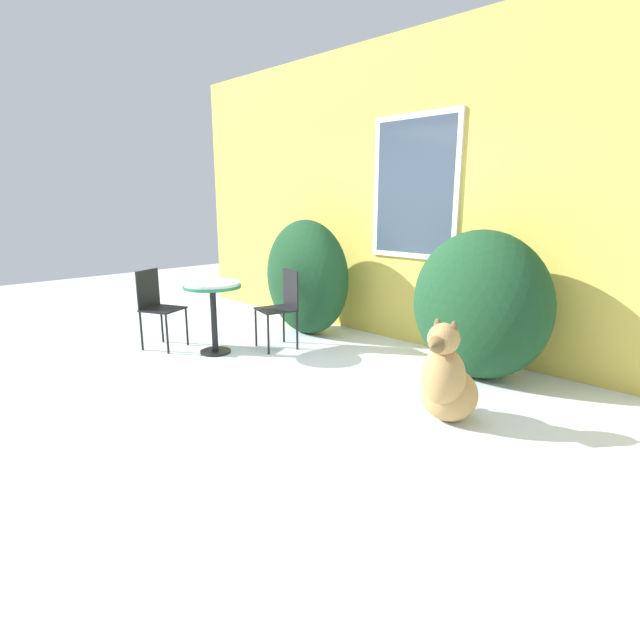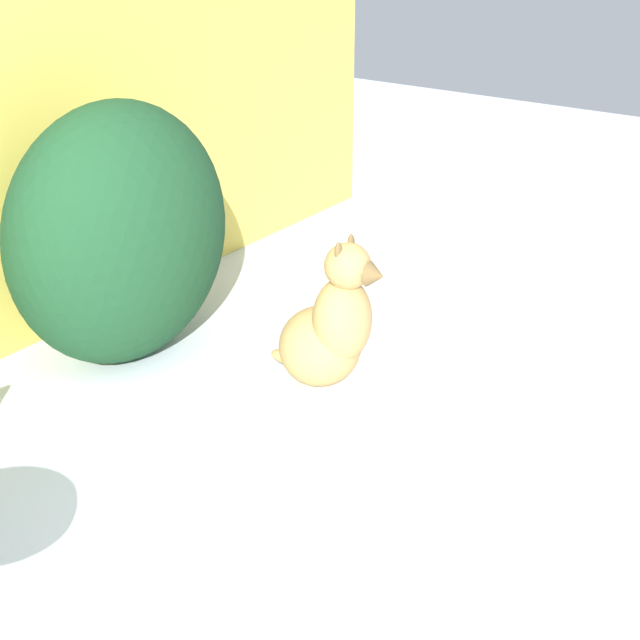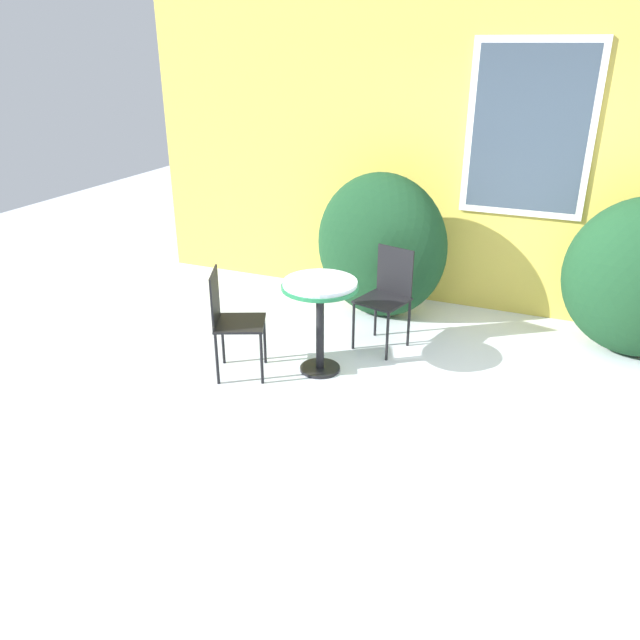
% 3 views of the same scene
% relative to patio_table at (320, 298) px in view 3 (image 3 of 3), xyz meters
% --- Properties ---
extents(ground_plane, '(16.00, 16.00, 0.00)m').
position_rel_patio_table_xyz_m(ground_plane, '(1.34, -0.32, -0.64)').
color(ground_plane, silver).
extents(house_wall, '(8.00, 0.10, 3.37)m').
position_rel_patio_table_xyz_m(house_wall, '(1.34, 1.87, 1.05)').
color(house_wall, '#DBC14C').
rests_on(house_wall, ground_plane).
extents(shrub_left, '(1.26, 0.68, 1.40)m').
position_rel_patio_table_xyz_m(shrub_left, '(0.09, 1.29, 0.06)').
color(shrub_left, '#194223').
rests_on(shrub_left, ground_plane).
extents(patio_table, '(0.61, 0.61, 0.78)m').
position_rel_patio_table_xyz_m(patio_table, '(0.00, 0.00, 0.00)').
color(patio_table, black).
rests_on(patio_table, ground_plane).
extents(patio_chair_near_table, '(0.47, 0.47, 0.88)m').
position_rel_patio_table_xyz_m(patio_chair_near_table, '(0.35, 0.66, -0.15)').
color(patio_chair_near_table, black).
rests_on(patio_chair_near_table, ground_plane).
extents(patio_chair_far_side, '(0.51, 0.51, 0.88)m').
position_rel_patio_table_xyz_m(patio_chair_far_side, '(-0.63, -0.32, -0.15)').
color(patio_chair_far_side, black).
rests_on(patio_chair_far_side, ground_plane).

